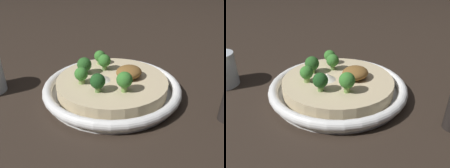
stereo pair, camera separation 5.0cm
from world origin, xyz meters
The scene contains 10 objects.
ground_plane centered at (0.00, 0.00, 0.00)m, with size 6.00×6.00×0.00m, color #2D231C.
risotto_bowl centered at (0.00, 0.00, 0.02)m, with size 0.31×0.31×0.04m.
cheese_sprinkle centered at (0.02, -0.01, 0.05)m, with size 0.04×0.04×0.01m.
crispy_onion_garnish centered at (-0.03, 0.03, 0.05)m, with size 0.06×0.06×0.03m.
broccoli_front centered at (-0.03, -0.04, 0.06)m, with size 0.03×0.03×0.04m.
broccoli_back centered at (0.04, 0.05, 0.06)m, with size 0.03×0.03×0.04m.
broccoli_back_right centered at (0.07, 0.01, 0.06)m, with size 0.03×0.03×0.04m.
broccoli_right centered at (0.06, -0.04, 0.06)m, with size 0.03×0.03×0.04m.
broccoli_front_left centered at (-0.05, -0.07, 0.06)m, with size 0.03×0.03×0.04m.
broccoli_front_right centered at (0.02, -0.07, 0.06)m, with size 0.03×0.03×0.04m.
Camera 1 is at (0.36, 0.25, 0.26)m, focal length 35.00 mm.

